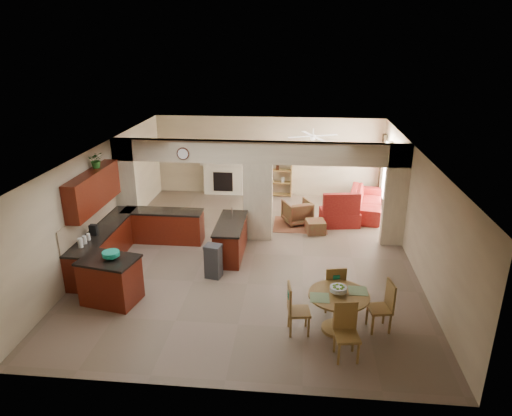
# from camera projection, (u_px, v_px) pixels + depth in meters

# --- Properties ---
(floor) EXTENTS (10.00, 10.00, 0.00)m
(floor) POSITION_uv_depth(u_px,v_px,m) (254.00, 254.00, 12.06)
(floor) COLOR #756151
(floor) RESTS_ON ground
(ceiling) EXTENTS (10.00, 10.00, 0.00)m
(ceiling) POSITION_uv_depth(u_px,v_px,m) (254.00, 150.00, 11.08)
(ceiling) COLOR white
(ceiling) RESTS_ON wall_back
(wall_back) EXTENTS (8.00, 0.00, 8.00)m
(wall_back) POSITION_uv_depth(u_px,v_px,m) (268.00, 156.00, 16.24)
(wall_back) COLOR beige
(wall_back) RESTS_ON floor
(wall_front) EXTENTS (8.00, 0.00, 8.00)m
(wall_front) POSITION_uv_depth(u_px,v_px,m) (221.00, 316.00, 6.91)
(wall_front) COLOR beige
(wall_front) RESTS_ON floor
(wall_left) EXTENTS (0.00, 10.00, 10.00)m
(wall_left) POSITION_uv_depth(u_px,v_px,m) (102.00, 199.00, 11.93)
(wall_left) COLOR beige
(wall_left) RESTS_ON floor
(wall_right) EXTENTS (0.00, 10.00, 10.00)m
(wall_right) POSITION_uv_depth(u_px,v_px,m) (416.00, 209.00, 11.21)
(wall_right) COLOR beige
(wall_right) RESTS_ON floor
(partition_left_pier) EXTENTS (0.60, 0.25, 2.80)m
(partition_left_pier) POSITION_uv_depth(u_px,v_px,m) (127.00, 188.00, 12.84)
(partition_left_pier) COLOR beige
(partition_left_pier) RESTS_ON floor
(partition_center_pier) EXTENTS (0.80, 0.25, 2.20)m
(partition_center_pier) POSITION_uv_depth(u_px,v_px,m) (258.00, 202.00, 12.61)
(partition_center_pier) COLOR beige
(partition_center_pier) RESTS_ON floor
(partition_right_pier) EXTENTS (0.60, 0.25, 2.80)m
(partition_right_pier) POSITION_uv_depth(u_px,v_px,m) (396.00, 196.00, 12.17)
(partition_right_pier) COLOR beige
(partition_right_pier) RESTS_ON floor
(partition_header) EXTENTS (8.00, 0.25, 0.60)m
(partition_header) POSITION_uv_depth(u_px,v_px,m) (258.00, 152.00, 12.12)
(partition_header) COLOR beige
(partition_header) RESTS_ON partition_center_pier
(kitchen_counter) EXTENTS (2.52, 3.29, 1.48)m
(kitchen_counter) POSITION_uv_depth(u_px,v_px,m) (130.00, 237.00, 11.96)
(kitchen_counter) COLOR #480F08
(kitchen_counter) RESTS_ON floor
(upper_cabinets) EXTENTS (0.35, 2.40, 0.90)m
(upper_cabinets) POSITION_uv_depth(u_px,v_px,m) (93.00, 190.00, 10.99)
(upper_cabinets) COLOR #480F08
(upper_cabinets) RESTS_ON wall_left
(peninsula) EXTENTS (0.70, 1.85, 0.91)m
(peninsula) POSITION_uv_depth(u_px,v_px,m) (231.00, 239.00, 11.85)
(peninsula) COLOR #480F08
(peninsula) RESTS_ON floor
(wall_clock) EXTENTS (0.34, 0.03, 0.34)m
(wall_clock) POSITION_uv_depth(u_px,v_px,m) (183.00, 154.00, 12.18)
(wall_clock) COLOR #4B2519
(wall_clock) RESTS_ON partition_header
(rug) EXTENTS (1.60, 1.30, 0.01)m
(rug) POSITION_uv_depth(u_px,v_px,m) (300.00, 225.00, 13.91)
(rug) COLOR brown
(rug) RESTS_ON floor
(fireplace) EXTENTS (1.60, 0.35, 1.20)m
(fireplace) POSITION_uv_depth(u_px,v_px,m) (224.00, 178.00, 16.50)
(fireplace) COLOR white
(fireplace) RESTS_ON floor
(shelving_unit) EXTENTS (1.00, 0.32, 1.80)m
(shelving_unit) POSITION_uv_depth(u_px,v_px,m) (277.00, 172.00, 16.21)
(shelving_unit) COLOR olive
(shelving_unit) RESTS_ON floor
(window_a) EXTENTS (0.02, 0.90, 1.90)m
(window_a) POSITION_uv_depth(u_px,v_px,m) (396.00, 188.00, 13.43)
(window_a) COLOR white
(window_a) RESTS_ON wall_right
(window_b) EXTENTS (0.02, 0.90, 1.90)m
(window_b) POSITION_uv_depth(u_px,v_px,m) (386.00, 172.00, 15.02)
(window_b) COLOR white
(window_b) RESTS_ON wall_right
(glazed_door) EXTENTS (0.02, 0.70, 2.10)m
(glazed_door) POSITION_uv_depth(u_px,v_px,m) (390.00, 185.00, 14.28)
(glazed_door) COLOR white
(glazed_door) RESTS_ON wall_right
(drape_a_left) EXTENTS (0.10, 0.28, 2.30)m
(drape_a_left) POSITION_uv_depth(u_px,v_px,m) (398.00, 195.00, 12.87)
(drape_a_left) COLOR #46211C
(drape_a_left) RESTS_ON wall_right
(drape_a_right) EXTENTS (0.10, 0.28, 2.30)m
(drape_a_right) POSITION_uv_depth(u_px,v_px,m) (391.00, 182.00, 13.99)
(drape_a_right) COLOR #46211C
(drape_a_right) RESTS_ON wall_right
(drape_b_left) EXTENTS (0.10, 0.28, 2.30)m
(drape_b_left) POSITION_uv_depth(u_px,v_px,m) (388.00, 178.00, 14.46)
(drape_b_left) COLOR #46211C
(drape_b_left) RESTS_ON wall_right
(drape_b_right) EXTENTS (0.10, 0.28, 2.30)m
(drape_b_right) POSITION_uv_depth(u_px,v_px,m) (382.00, 168.00, 15.58)
(drape_b_right) COLOR #46211C
(drape_b_right) RESTS_ON wall_right
(ceiling_fan) EXTENTS (1.00, 1.00, 0.10)m
(ceiling_fan) POSITION_uv_depth(u_px,v_px,m) (313.00, 136.00, 13.83)
(ceiling_fan) COLOR white
(ceiling_fan) RESTS_ON ceiling
(kitchen_island) EXTENTS (1.31, 1.05, 1.01)m
(kitchen_island) POSITION_uv_depth(u_px,v_px,m) (111.00, 280.00, 9.71)
(kitchen_island) COLOR #480F08
(kitchen_island) RESTS_ON floor
(teal_bowl) EXTENTS (0.36, 0.36, 0.17)m
(teal_bowl) POSITION_uv_depth(u_px,v_px,m) (111.00, 255.00, 9.51)
(teal_bowl) COLOR #159376
(teal_bowl) RESTS_ON kitchen_island
(trash_can) EXTENTS (0.42, 0.37, 0.76)m
(trash_can) POSITION_uv_depth(u_px,v_px,m) (213.00, 262.00, 10.77)
(trash_can) COLOR #2D2E30
(trash_can) RESTS_ON floor
(dining_table) EXTENTS (1.17, 1.17, 0.80)m
(dining_table) POSITION_uv_depth(u_px,v_px,m) (338.00, 307.00, 8.73)
(dining_table) COLOR olive
(dining_table) RESTS_ON floor
(fruit_bowl) EXTENTS (0.32, 0.32, 0.17)m
(fruit_bowl) POSITION_uv_depth(u_px,v_px,m) (338.00, 290.00, 8.62)
(fruit_bowl) COLOR #62A723
(fruit_bowl) RESTS_ON dining_table
(sofa) EXTENTS (2.67, 1.41, 0.74)m
(sofa) POSITION_uv_depth(u_px,v_px,m) (366.00, 202.00, 14.79)
(sofa) COLOR maroon
(sofa) RESTS_ON floor
(chaise) EXTENTS (1.23, 1.06, 0.44)m
(chaise) POSITION_uv_depth(u_px,v_px,m) (339.00, 217.00, 13.92)
(chaise) COLOR maroon
(chaise) RESTS_ON floor
(armchair) EXTENTS (1.02, 1.04, 0.72)m
(armchair) POSITION_uv_depth(u_px,v_px,m) (297.00, 212.00, 13.95)
(armchair) COLOR maroon
(armchair) RESTS_ON floor
(ottoman) EXTENTS (0.61, 0.61, 0.38)m
(ottoman) POSITION_uv_depth(u_px,v_px,m) (315.00, 227.00, 13.29)
(ottoman) COLOR maroon
(ottoman) RESTS_ON floor
(plant) EXTENTS (0.45, 0.43, 0.40)m
(plant) POSITION_uv_depth(u_px,v_px,m) (96.00, 160.00, 11.09)
(plant) COLOR #174E14
(plant) RESTS_ON upper_cabinets
(chair_north) EXTENTS (0.50, 0.50, 1.02)m
(chair_north) POSITION_uv_depth(u_px,v_px,m) (334.00, 287.00, 9.37)
(chair_north) COLOR olive
(chair_north) RESTS_ON floor
(chair_east) EXTENTS (0.49, 0.49, 1.02)m
(chair_east) POSITION_uv_depth(u_px,v_px,m) (384.00, 304.00, 8.75)
(chair_east) COLOR olive
(chair_east) RESTS_ON floor
(chair_south) EXTENTS (0.48, 0.48, 1.02)m
(chair_south) POSITION_uv_depth(u_px,v_px,m) (346.00, 329.00, 8.02)
(chair_south) COLOR olive
(chair_south) RESTS_ON floor
(chair_west) EXTENTS (0.47, 0.47, 1.02)m
(chair_west) POSITION_uv_depth(u_px,v_px,m) (295.00, 307.00, 8.66)
(chair_west) COLOR olive
(chair_west) RESTS_ON floor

